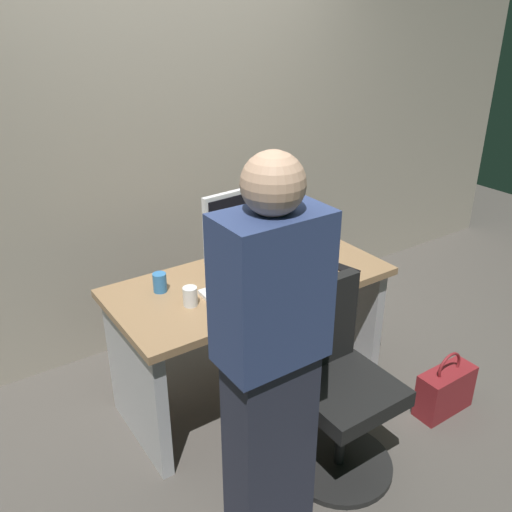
% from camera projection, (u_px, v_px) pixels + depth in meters
% --- Properties ---
extents(ground_plane, '(9.00, 9.00, 0.00)m').
position_uv_depth(ground_plane, '(251.00, 390.00, 3.18)').
color(ground_plane, '#4C4742').
extents(wall_back, '(6.40, 0.10, 3.00)m').
position_uv_depth(wall_back, '(165.00, 106.00, 3.23)').
color(wall_back, '#9E9384').
rests_on(wall_back, ground).
extents(desk, '(1.48, 0.70, 0.74)m').
position_uv_depth(desk, '(251.00, 315.00, 2.97)').
color(desk, '#93704C').
rests_on(desk, ground).
extents(office_chair, '(0.52, 0.52, 0.94)m').
position_uv_depth(office_chair, '(336.00, 390.00, 2.53)').
color(office_chair, black).
rests_on(office_chair, ground).
extents(person_at_desk, '(0.40, 0.24, 1.64)m').
position_uv_depth(person_at_desk, '(271.00, 359.00, 2.06)').
color(person_at_desk, '#262838').
rests_on(person_at_desk, ground).
extents(monitor, '(0.54, 0.16, 0.46)m').
position_uv_depth(monitor, '(247.00, 224.00, 2.88)').
color(monitor, silver).
rests_on(monitor, desk).
extents(keyboard, '(0.43, 0.15, 0.02)m').
position_uv_depth(keyboard, '(241.00, 286.00, 2.77)').
color(keyboard, white).
rests_on(keyboard, desk).
extents(mouse, '(0.06, 0.10, 0.03)m').
position_uv_depth(mouse, '(285.00, 272.00, 2.90)').
color(mouse, black).
rests_on(mouse, desk).
extents(cup_near_keyboard, '(0.07, 0.07, 0.09)m').
position_uv_depth(cup_near_keyboard, '(190.00, 296.00, 2.60)').
color(cup_near_keyboard, silver).
rests_on(cup_near_keyboard, desk).
extents(cup_by_monitor, '(0.07, 0.07, 0.10)m').
position_uv_depth(cup_by_monitor, '(160.00, 282.00, 2.72)').
color(cup_by_monitor, '#3372B2').
rests_on(cup_by_monitor, desk).
extents(book_stack, '(0.24, 0.20, 0.15)m').
position_uv_depth(book_stack, '(295.00, 235.00, 3.21)').
color(book_stack, gold).
rests_on(book_stack, desk).
extents(cell_phone, '(0.10, 0.16, 0.01)m').
position_uv_depth(cell_phone, '(346.00, 269.00, 2.96)').
color(cell_phone, black).
rests_on(cell_phone, desk).
extents(handbag, '(0.34, 0.14, 0.38)m').
position_uv_depth(handbag, '(445.00, 390.00, 2.98)').
color(handbag, maroon).
rests_on(handbag, ground).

